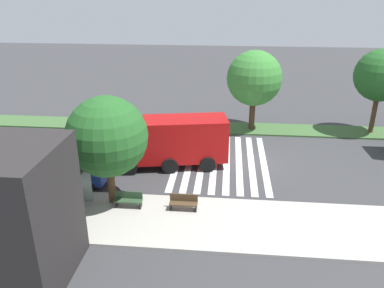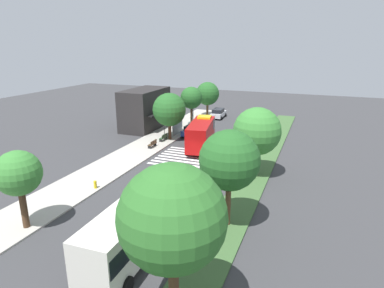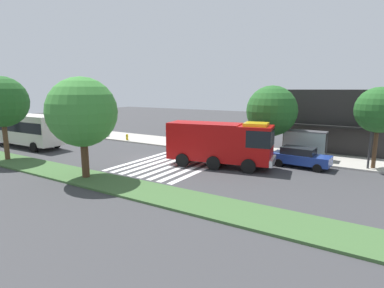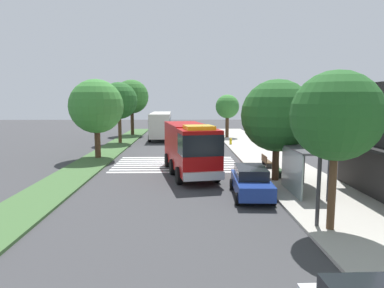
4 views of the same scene
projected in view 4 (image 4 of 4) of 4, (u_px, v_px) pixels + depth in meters
The scene contains 18 objects.
ground_plane at pixel (177, 159), 29.83m from camera, with size 120.00×120.00×0.00m, color #38383A.
sidewalk at pixel (267, 158), 29.99m from camera, with size 60.00×5.04×0.14m, color #ADA89E.
median_strip at pixel (97, 159), 29.67m from camera, with size 60.00×3.00×0.14m, color #3D6033.
crosswalk at pixel (176, 164), 27.68m from camera, with size 6.75×9.97×0.01m.
fire_truck at pixel (190, 146), 23.42m from camera, with size 8.85×4.01×3.69m.
parked_car_west at pixel (251, 181), 18.33m from camera, with size 4.59×2.21×1.61m.
transit_bus at pixel (161, 123), 45.31m from camera, with size 10.33×3.05×3.52m.
bus_stop_shelter at pixel (298, 161), 18.53m from camera, with size 3.50×1.40×2.46m.
bench_near_shelter at pixel (277, 169), 22.67m from camera, with size 1.60×0.50×0.90m.
bench_west_of_shelter at pixel (266, 161), 25.84m from camera, with size 1.60×0.50×0.90m.
street_lamp at pixel (321, 144), 13.34m from camera, with size 0.36×0.36×5.67m.
sidewalk_tree_far_west at pixel (227, 107), 45.74m from camera, with size 3.22×3.22×5.82m.
sidewalk_tree_west at pixel (277, 116), 21.11m from camera, with size 4.55×4.55×6.41m.
sidewalk_tree_center at pixel (336, 116), 12.87m from camera, with size 3.48×3.48×6.26m.
median_tree_far_west at pixel (132, 97), 49.16m from camera, with size 4.92×4.92×8.04m.
median_tree_west at pixel (119, 101), 39.68m from camera, with size 4.35×4.35×7.19m.
median_tree_center at pixel (96, 107), 29.46m from camera, with size 4.74×4.74×6.93m.
fire_hydrant at pixel (231, 141), 38.86m from camera, with size 0.28×0.28×0.70m, color gold.
Camera 4 is at (29.42, 0.73, 5.27)m, focal length 31.44 mm.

